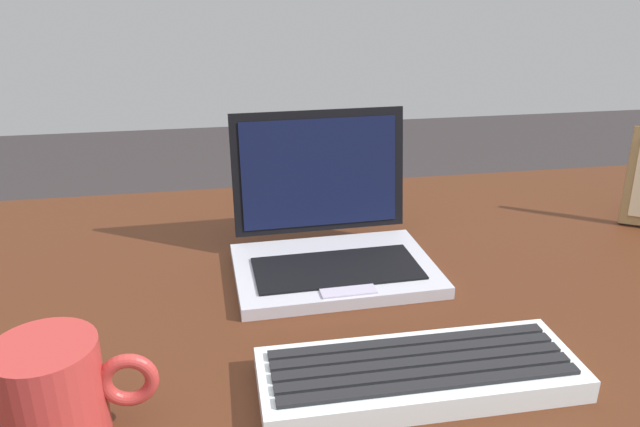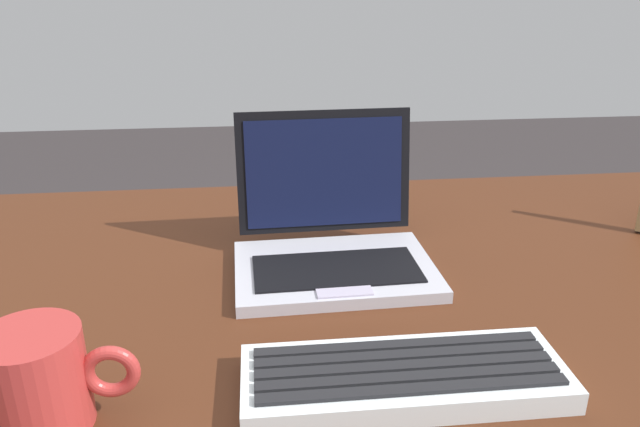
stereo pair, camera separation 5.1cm
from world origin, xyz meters
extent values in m
cube|color=#492312|center=(0.00, 0.00, 0.74)|extent=(1.64, 0.79, 0.03)
cylinder|color=black|center=(0.76, 0.34, 0.36)|extent=(0.06, 0.06, 0.73)
cube|color=#B6B6C2|center=(0.09, 0.01, 0.76)|extent=(0.28, 0.20, 0.02)
cube|color=black|center=(0.09, -0.01, 0.77)|extent=(0.23, 0.11, 0.00)
cube|color=#AFA7BF|center=(0.09, -0.07, 0.77)|extent=(0.07, 0.03, 0.00)
cube|color=black|center=(0.08, 0.11, 0.87)|extent=(0.26, 0.04, 0.18)
cube|color=black|center=(0.08, 0.11, 0.87)|extent=(0.23, 0.03, 0.16)
cube|color=#4CF259|center=(0.09, 0.11, 0.86)|extent=(0.22, 0.01, 0.01)
cube|color=silver|center=(0.13, -0.24, 0.77)|extent=(0.33, 0.12, 0.02)
cube|color=black|center=(0.13, -0.28, 0.78)|extent=(0.30, 0.02, 0.00)
cube|color=black|center=(0.13, -0.26, 0.78)|extent=(0.30, 0.02, 0.00)
cube|color=black|center=(0.13, -0.24, 0.78)|extent=(0.30, 0.02, 0.00)
cube|color=black|center=(0.13, -0.22, 0.78)|extent=(0.30, 0.02, 0.00)
cube|color=black|center=(0.13, -0.21, 0.78)|extent=(0.30, 0.02, 0.00)
cylinder|color=#B0312E|center=(-0.22, -0.26, 0.81)|extent=(0.09, 0.09, 0.10)
torus|color=#B0312E|center=(-0.15, -0.26, 0.81)|extent=(0.05, 0.01, 0.05)
camera|label=1|loc=(-0.06, -0.73, 1.15)|focal=34.10mm
camera|label=2|loc=(-0.01, -0.74, 1.15)|focal=34.10mm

